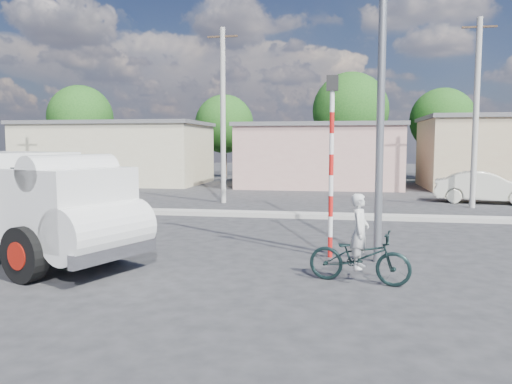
% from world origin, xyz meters
% --- Properties ---
extents(ground_plane, '(120.00, 120.00, 0.00)m').
position_xyz_m(ground_plane, '(0.00, 0.00, 0.00)').
color(ground_plane, '#252527').
rests_on(ground_plane, ground).
extents(median, '(40.00, 0.80, 0.16)m').
position_xyz_m(median, '(0.00, 8.00, 0.08)').
color(median, '#99968E').
rests_on(median, ground).
extents(truck, '(6.57, 4.32, 2.55)m').
position_xyz_m(truck, '(-3.81, -0.22, 1.42)').
color(truck, black).
rests_on(truck, ground).
extents(bicycle, '(2.12, 1.11, 1.06)m').
position_xyz_m(bicycle, '(3.82, -0.69, 0.53)').
color(bicycle, black).
rests_on(bicycle, ground).
extents(cyclist, '(0.46, 0.60, 1.48)m').
position_xyz_m(cyclist, '(3.82, -0.69, 0.74)').
color(cyclist, silver).
rests_on(cyclist, ground).
extents(car_cream, '(4.67, 2.36, 1.47)m').
position_xyz_m(car_cream, '(10.03, 13.96, 0.73)').
color(car_cream, silver).
rests_on(car_cream, ground).
extents(traffic_pole, '(0.28, 0.18, 4.36)m').
position_xyz_m(traffic_pole, '(3.20, 1.50, 2.59)').
color(traffic_pole, red).
rests_on(traffic_pole, ground).
extents(streetlight, '(2.34, 0.22, 9.00)m').
position_xyz_m(streetlight, '(4.14, 1.20, 4.96)').
color(streetlight, slate).
rests_on(streetlight, ground).
extents(building_row, '(37.80, 7.30, 4.44)m').
position_xyz_m(building_row, '(1.10, 22.00, 2.13)').
color(building_row, '#C1B692').
rests_on(building_row, ground).
extents(tree_row, '(43.62, 7.43, 8.42)m').
position_xyz_m(tree_row, '(3.76, 28.45, 4.99)').
color(tree_row, '#38281E').
rests_on(tree_row, ground).
extents(utility_poles, '(35.40, 0.24, 8.00)m').
position_xyz_m(utility_poles, '(3.25, 12.00, 4.07)').
color(utility_poles, '#99968E').
rests_on(utility_poles, ground).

